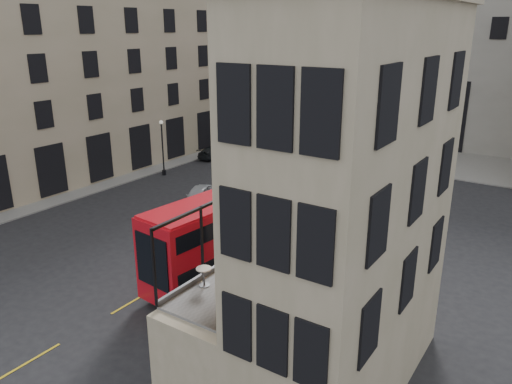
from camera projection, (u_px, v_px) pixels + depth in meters
The scene contains 31 objects.
ground at pixel (161, 313), 25.15m from camera, with size 140.00×140.00×0.00m, color black.
host_building_main at pixel (356, 205), 17.43m from camera, with size 7.26×11.40×15.10m.
host_frontage at pixel (271, 313), 21.01m from camera, with size 3.00×11.00×4.50m, color #BAA88B.
cafe_floor at pixel (271, 264), 20.28m from camera, with size 3.00×10.00×0.10m, color slate.
building_left at pixel (101, 50), 51.52m from camera, with size 14.60×50.60×22.00m.
gateway at pixel (397, 62), 62.62m from camera, with size 35.00×10.60×18.00m.
pavement_far at pixel (353, 149), 58.24m from camera, with size 40.00×12.00×0.12m, color slate.
pavement_left at pixel (79, 181), 46.19m from camera, with size 8.00×48.00×0.12m, color slate.
traffic_light_near at pixel (271, 199), 34.36m from camera, with size 0.16×0.20×3.80m.
traffic_light_far at pixel (241, 135), 54.36m from camera, with size 0.16×0.20×3.80m.
street_lamp_a at pixel (163, 151), 47.54m from camera, with size 0.36×0.36×5.33m.
street_lamp_b at pixel (340, 135), 54.35m from camera, with size 0.36×0.36×5.33m.
bus_near at pixel (237, 227), 28.67m from camera, with size 4.07×12.56×4.92m.
bus_far at pixel (286, 136), 54.61m from camera, with size 2.85×10.19×4.02m.
car_a at pixel (198, 196), 40.13m from camera, with size 1.71×4.24×1.45m, color #A1A5A9.
car_b at pixel (369, 172), 46.50m from camera, with size 1.69×4.85×1.60m, color #A00F09.
car_c at pixel (215, 152), 54.30m from camera, with size 1.81×4.44×1.29m, color black.
bicycle at pixel (241, 195), 41.02m from camera, with size 0.66×1.90×1.00m, color gray.
cyclist at pixel (276, 189), 41.14m from camera, with size 0.69×0.45×1.89m, color #FCFF1A.
pedestrian_a at pixel (280, 144), 56.58m from camera, with size 0.94×0.73×1.93m, color gray.
pedestrian_b at pixel (300, 152), 53.41m from camera, with size 1.18×0.68×1.82m, color gray.
pedestrian_c at pixel (348, 156), 52.14m from camera, with size 0.98×0.41×1.67m, color gray.
pedestrian_d at pixel (397, 159), 50.92m from camera, with size 0.82×0.54×1.68m, color gray.
pedestrian_e at pixel (213, 151), 54.01m from camera, with size 0.60×0.40×1.65m, color gray.
cafe_table_near at pixel (204, 274), 18.35m from camera, with size 0.57×0.57×0.72m.
cafe_table_mid at pixel (262, 240), 21.16m from camera, with size 0.62×0.62×0.78m.
cafe_table_far at pixel (299, 220), 23.34m from camera, with size 0.61×0.61×0.76m.
cafe_chair_a at pixel (246, 299), 17.06m from camera, with size 0.47×0.47×0.89m.
cafe_chair_b at pixel (284, 274), 18.85m from camera, with size 0.47×0.47×0.84m.
cafe_chair_c at pixel (291, 262), 19.79m from camera, with size 0.50×0.50×0.84m.
cafe_chair_d at pixel (331, 228), 23.13m from camera, with size 0.40×0.40×0.76m.
Camera 1 is at (16.17, -15.55, 13.77)m, focal length 35.00 mm.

